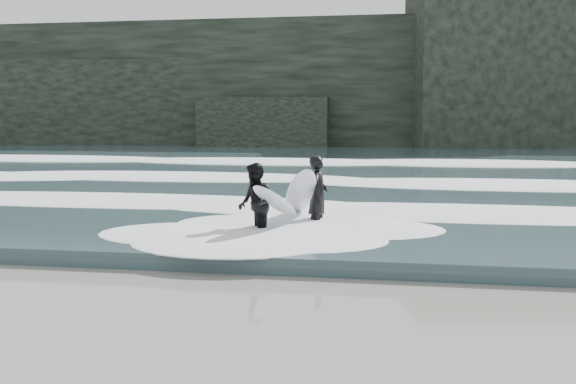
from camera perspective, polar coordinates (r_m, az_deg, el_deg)
name	(u,v)px	position (r m, az deg, el deg)	size (l,w,h in m)	color
ground	(223,340)	(7.64, -5.84, -12.92)	(120.00, 120.00, 0.00)	olive
sea	(360,160)	(36.07, 6.39, 2.84)	(90.00, 52.00, 0.30)	#2F464A
headland	(372,86)	(53.03, 7.47, 9.30)	(70.00, 9.00, 10.00)	black
foam_near	(317,203)	(16.20, 2.55, -0.96)	(60.00, 3.20, 0.20)	white
foam_mid	(340,177)	(23.11, 4.65, 1.38)	(60.00, 4.00, 0.24)	white
foam_far	(355,159)	(32.06, 6.01, 2.90)	(60.00, 4.80, 0.30)	white
surfer_left	(313,194)	(14.00, 2.27, -0.22)	(1.20, 2.14, 1.73)	black
surfer_right	(257,204)	(12.81, -2.77, -1.05)	(1.34, 1.86, 1.65)	black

